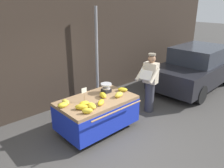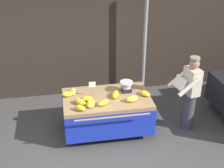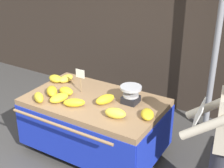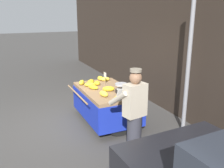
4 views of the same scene
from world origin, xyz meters
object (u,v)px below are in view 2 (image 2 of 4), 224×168
banana_bunch_2 (80,102)px  banana_bunch_3 (132,99)px  banana_bunch_4 (91,104)px  banana_bunch_5 (103,103)px  banana_cart (107,106)px  weighing_scale (126,87)px  banana_bunch_9 (115,94)px  banana_bunch_1 (67,94)px  banana_bunch_6 (87,99)px  vendor_person (190,94)px  banana_bunch_0 (80,108)px  street_pole (145,43)px  price_sign (92,86)px  banana_bunch_7 (145,93)px  banana_bunch_8 (73,92)px

banana_bunch_2 → banana_bunch_3: (1.06, -0.08, 0.01)m
banana_bunch_4 → banana_bunch_5: bearing=-1.6°
banana_bunch_4 → banana_bunch_5: 0.25m
banana_bunch_5 → banana_cart: bearing=68.9°
weighing_scale → banana_bunch_9: 0.34m
banana_bunch_1 → banana_bunch_2: (0.24, -0.36, 0.00)m
banana_bunch_6 → vendor_person: size_ratio=0.13×
banana_bunch_4 → vendor_person: bearing=1.7°
banana_bunch_0 → banana_bunch_2: bearing=85.8°
banana_bunch_6 → banana_cart: bearing=9.8°
banana_bunch_0 → vendor_person: bearing=5.0°
street_pole → banana_bunch_6: (-1.59, -1.49, -0.56)m
price_sign → banana_bunch_9: price_sign is taller
banana_bunch_4 → banana_bunch_1: bearing=134.2°
banana_bunch_6 → vendor_person: 2.17m
banana_bunch_3 → banana_bunch_6: (-0.90, 0.19, -0.01)m
weighing_scale → banana_bunch_7: bearing=-33.9°
banana_bunch_2 → vendor_person: vendor_person is taller
street_pole → banana_bunch_1: (-1.99, -1.24, -0.56)m
banana_bunch_2 → banana_bunch_4: bearing=-25.3°
banana_bunch_6 → banana_bunch_9: (0.60, 0.05, 0.01)m
street_pole → weighing_scale: bearing=-119.9°
banana_bunch_2 → banana_bunch_3: banana_bunch_3 is taller
price_sign → banana_bunch_4: (-0.08, -0.38, -0.20)m
banana_cart → banana_bunch_8: size_ratio=7.24×
street_pole → banana_bunch_9: 1.83m
banana_cart → banana_bunch_9: size_ratio=6.50×
banana_bunch_3 → vendor_person: bearing=2.0°
banana_bunch_9 → banana_bunch_2: bearing=-167.4°
banana_cart → banana_bunch_2: 0.66m
banana_bunch_4 → price_sign: bearing=78.0°
banana_cart → banana_bunch_7: (0.81, -0.07, 0.26)m
banana_bunch_5 → banana_bunch_8: size_ratio=1.08×
street_pole → banana_bunch_6: bearing=-136.9°
street_pole → banana_bunch_9: bearing=-124.6°
street_pole → banana_bunch_9: size_ratio=10.18×
weighing_scale → banana_bunch_3: (0.03, -0.44, -0.05)m
banana_bunch_1 → weighing_scale: bearing=-0.1°
price_sign → banana_bunch_2: (-0.29, -0.28, -0.19)m
banana_bunch_1 → vendor_person: size_ratio=0.13×
price_sign → banana_bunch_0: price_sign is taller
street_pole → banana_bunch_4: street_pole is taller
banana_bunch_7 → banana_bunch_4: bearing=-169.5°
banana_bunch_0 → banana_bunch_7: size_ratio=0.87×
banana_bunch_7 → banana_bunch_8: bearing=167.5°
street_pole → banana_bunch_7: 1.63m
banana_bunch_0 → banana_bunch_1: size_ratio=0.99×
banana_bunch_0 → banana_bunch_8: (-0.09, 0.69, -0.01)m
banana_cart → price_sign: price_sign is taller
vendor_person → banana_bunch_8: bearing=168.7°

